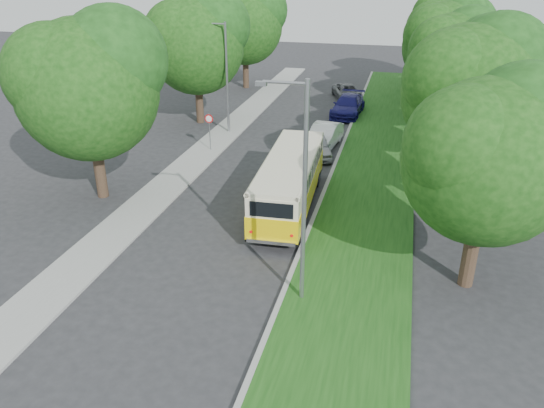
% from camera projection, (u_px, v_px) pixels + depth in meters
% --- Properties ---
extents(ground, '(120.00, 120.00, 0.00)m').
position_uv_depth(ground, '(213.00, 251.00, 22.44)').
color(ground, '#28282B').
rests_on(ground, ground).
extents(curb, '(0.20, 70.00, 0.15)m').
position_uv_depth(curb, '(317.00, 209.00, 26.00)').
color(curb, gray).
rests_on(curb, ground).
extents(grass_verge, '(4.50, 70.00, 0.13)m').
position_uv_depth(grass_verge, '(365.00, 214.00, 25.49)').
color(grass_verge, '#184612').
rests_on(grass_verge, ground).
extents(sidewalk, '(2.20, 70.00, 0.12)m').
position_uv_depth(sidewalk, '(159.00, 193.00, 27.86)').
color(sidewalk, gray).
rests_on(sidewalk, ground).
extents(treeline, '(24.27, 41.91, 9.46)m').
position_uv_depth(treeline, '(347.00, 46.00, 35.03)').
color(treeline, '#332319').
rests_on(treeline, ground).
extents(lamppost_near, '(1.71, 0.16, 8.00)m').
position_uv_depth(lamppost_near, '(302.00, 189.00, 17.46)').
color(lamppost_near, gray).
rests_on(lamppost_near, ground).
extents(lamppost_far, '(1.71, 0.16, 7.50)m').
position_uv_depth(lamppost_far, '(225.00, 74.00, 35.78)').
color(lamppost_far, gray).
rests_on(lamppost_far, ground).
extents(warning_sign, '(0.56, 0.10, 2.50)m').
position_uv_depth(warning_sign, '(209.00, 125.00, 33.22)').
color(warning_sign, gray).
rests_on(warning_sign, ground).
extents(vintage_bus, '(2.79, 9.22, 2.71)m').
position_uv_depth(vintage_bus, '(289.00, 183.00, 25.67)').
color(vintage_bus, yellow).
rests_on(vintage_bus, ground).
extents(car_silver, '(2.69, 4.25, 1.35)m').
position_uv_depth(car_silver, '(316.00, 145.00, 32.94)').
color(car_silver, '#AAAAAE').
rests_on(car_silver, ground).
extents(car_white, '(2.08, 4.68, 1.49)m').
position_uv_depth(car_white, '(324.00, 136.00, 34.39)').
color(car_white, white).
rests_on(car_white, ground).
extents(car_blue, '(2.45, 5.36, 1.52)m').
position_uv_depth(car_blue, '(348.00, 106.00, 41.36)').
color(car_blue, navy).
rests_on(car_blue, ground).
extents(car_grey, '(3.35, 4.80, 1.22)m').
position_uv_depth(car_grey, '(347.00, 92.00, 46.19)').
color(car_grey, '#575B5F').
rests_on(car_grey, ground).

